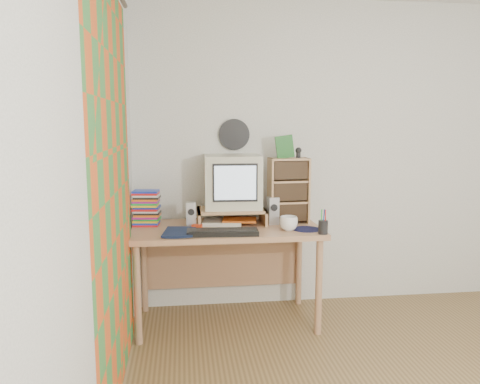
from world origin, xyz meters
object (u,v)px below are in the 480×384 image
object	(u,v)px
desk	(225,242)
diary	(164,230)
dvd_stack	(146,208)
keyboard	(223,232)
cd_rack	(288,190)
mug	(289,223)
crt_monitor	(233,182)

from	to	relation	value
desk	diary	distance (m)	0.53
desk	dvd_stack	xyz separation A→B (m)	(-0.59, 0.07, 0.27)
dvd_stack	keyboard	bearing A→B (deg)	-27.15
keyboard	cd_rack	bearing A→B (deg)	35.19
diary	cd_rack	bearing A→B (deg)	23.26
keyboard	diary	distance (m)	0.41
cd_rack	mug	size ratio (longest dim) A/B	3.84
desk	mug	distance (m)	0.53
desk	keyboard	xyz separation A→B (m)	(-0.05, -0.30, 0.15)
dvd_stack	diary	size ratio (longest dim) A/B	1.03
desk	cd_rack	distance (m)	0.63
desk	diary	bearing A→B (deg)	-153.00
desk	cd_rack	world-z (taller)	cd_rack
cd_rack	keyboard	bearing A→B (deg)	-150.28
crt_monitor	mug	distance (m)	0.56
dvd_stack	cd_rack	size ratio (longest dim) A/B	0.53
crt_monitor	dvd_stack	distance (m)	0.69
desk	keyboard	size ratio (longest dim) A/B	2.82
diary	keyboard	bearing A→B (deg)	-2.59
cd_rack	mug	world-z (taller)	cd_rack
dvd_stack	diary	xyz separation A→B (m)	(0.14, -0.30, -0.11)
desk	dvd_stack	bearing A→B (deg)	173.73
mug	diary	xyz separation A→B (m)	(-0.89, 0.00, -0.03)
desk	mug	world-z (taller)	mug
desk	keyboard	world-z (taller)	keyboard
crt_monitor	diary	size ratio (longest dim) A/B	1.64
keyboard	mug	xyz separation A→B (m)	(0.49, 0.07, 0.04)
desk	dvd_stack	world-z (taller)	dvd_stack
desk	crt_monitor	world-z (taller)	crt_monitor
cd_rack	crt_monitor	bearing A→B (deg)	171.99
mug	dvd_stack	bearing A→B (deg)	163.91
desk	crt_monitor	xyz separation A→B (m)	(0.07, 0.09, 0.46)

